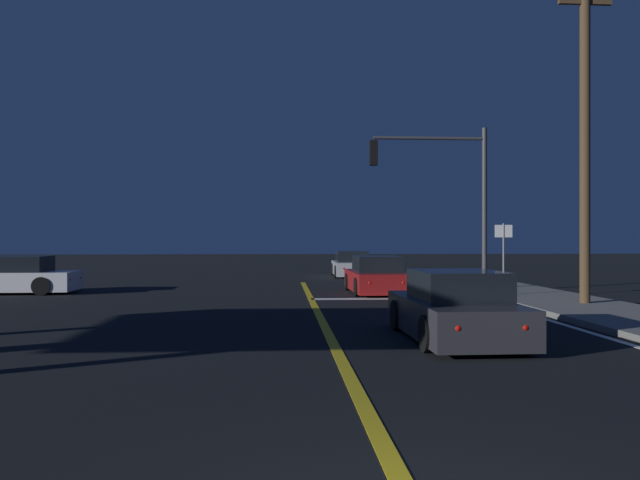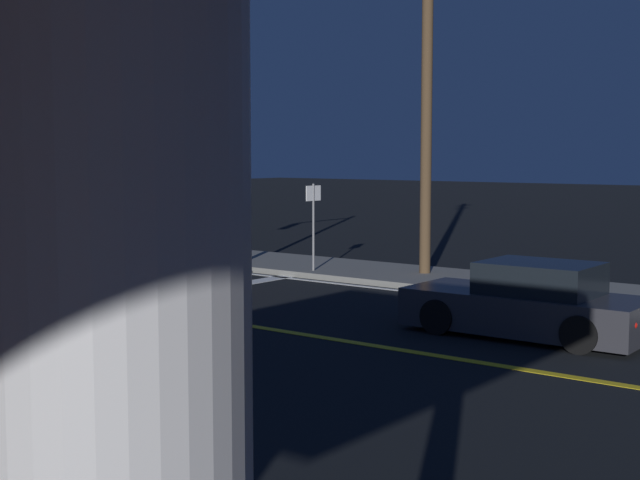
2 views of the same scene
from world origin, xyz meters
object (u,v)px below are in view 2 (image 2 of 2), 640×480
utility_pole_right (427,75)px  car_parked_curb_charcoal (529,304)px  street_sign_corner (313,214)px  traffic_signal_near_right (204,124)px  car_side_waiting_red (139,260)px

utility_pole_right → car_parked_curb_charcoal: bearing=-134.6°
street_sign_corner → traffic_signal_near_right: bearing=113.5°
car_side_waiting_red → traffic_signal_near_right: bearing=3.1°
traffic_signal_near_right → car_side_waiting_red: bearing=3.9°
utility_pole_right → traffic_signal_near_right: bearing=115.9°
car_parked_curb_charcoal → traffic_signal_near_right: traffic_signal_near_right is taller
traffic_signal_near_right → street_sign_corner: size_ratio=2.46×
traffic_signal_near_right → street_sign_corner: 3.88m
utility_pole_right → street_sign_corner: (-1.40, 2.59, -3.58)m
car_parked_curb_charcoal → car_side_waiting_red: bearing=88.8°
car_parked_curb_charcoal → street_sign_corner: size_ratio=1.75×
car_side_waiting_red → street_sign_corner: bearing=-36.0°
car_side_waiting_red → utility_pole_right: bearing=-46.3°
traffic_signal_near_right → utility_pole_right: (2.62, -5.39, 1.19)m
street_sign_corner → car_parked_curb_charcoal: bearing=-115.8°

